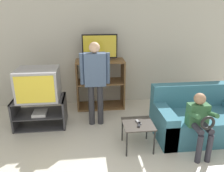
{
  "coord_description": "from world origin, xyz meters",
  "views": [
    {
      "loc": [
        -0.24,
        -1.53,
        2.09
      ],
      "look_at": [
        0.14,
        1.79,
        0.9
      ],
      "focal_mm": 35.0,
      "sensor_mm": 36.0,
      "label": 1
    }
  ],
  "objects_px": {
    "couch": "(198,119)",
    "media_shelf": "(100,84)",
    "tv_stand": "(41,112)",
    "remote_control_black": "(139,124)",
    "television_flat": "(100,48)",
    "person_seated_child": "(200,120)",
    "television_main": "(38,84)",
    "person_standing_adult": "(95,77)",
    "snack_table": "(138,126)",
    "remote_control_white": "(138,122)"
  },
  "relations": [
    {
      "from": "remote_control_black",
      "to": "person_standing_adult",
      "type": "relative_size",
      "value": 0.09
    },
    {
      "from": "remote_control_white",
      "to": "person_seated_child",
      "type": "height_order",
      "value": "person_seated_child"
    },
    {
      "from": "tv_stand",
      "to": "television_main",
      "type": "height_order",
      "value": "television_main"
    },
    {
      "from": "remote_control_white",
      "to": "person_seated_child",
      "type": "distance_m",
      "value": 0.9
    },
    {
      "from": "television_flat",
      "to": "remote_control_black",
      "type": "xyz_separation_m",
      "value": [
        0.48,
        -1.67,
        -0.88
      ]
    },
    {
      "from": "snack_table",
      "to": "person_seated_child",
      "type": "height_order",
      "value": "person_seated_child"
    },
    {
      "from": "television_main",
      "to": "person_seated_child",
      "type": "xyz_separation_m",
      "value": [
        2.48,
        -1.14,
        -0.25
      ]
    },
    {
      "from": "person_standing_adult",
      "to": "snack_table",
      "type": "bearing_deg",
      "value": -53.69
    },
    {
      "from": "snack_table",
      "to": "remote_control_black",
      "type": "xyz_separation_m",
      "value": [
        0.0,
        -0.05,
        0.06
      ]
    },
    {
      "from": "media_shelf",
      "to": "person_seated_child",
      "type": "distance_m",
      "value": 2.28
    },
    {
      "from": "snack_table",
      "to": "person_standing_adult",
      "type": "height_order",
      "value": "person_standing_adult"
    },
    {
      "from": "remote_control_black",
      "to": "couch",
      "type": "bearing_deg",
      "value": 33.35
    },
    {
      "from": "television_main",
      "to": "media_shelf",
      "type": "height_order",
      "value": "television_main"
    },
    {
      "from": "media_shelf",
      "to": "snack_table",
      "type": "distance_m",
      "value": 1.68
    },
    {
      "from": "person_standing_adult",
      "to": "person_seated_child",
      "type": "bearing_deg",
      "value": -36.2
    },
    {
      "from": "tv_stand",
      "to": "remote_control_black",
      "type": "bearing_deg",
      "value": -29.87
    },
    {
      "from": "television_flat",
      "to": "television_main",
      "type": "bearing_deg",
      "value": -147.84
    },
    {
      "from": "television_flat",
      "to": "person_seated_child",
      "type": "height_order",
      "value": "television_flat"
    },
    {
      "from": "remote_control_white",
      "to": "person_seated_child",
      "type": "xyz_separation_m",
      "value": [
        0.85,
        -0.26,
        0.13
      ]
    },
    {
      "from": "media_shelf",
      "to": "snack_table",
      "type": "height_order",
      "value": "media_shelf"
    },
    {
      "from": "television_flat",
      "to": "snack_table",
      "type": "height_order",
      "value": "television_flat"
    },
    {
      "from": "media_shelf",
      "to": "tv_stand",
      "type": "bearing_deg",
      "value": -148.77
    },
    {
      "from": "media_shelf",
      "to": "person_seated_child",
      "type": "bearing_deg",
      "value": -54.11
    },
    {
      "from": "television_flat",
      "to": "remote_control_black",
      "type": "relative_size",
      "value": 5.06
    },
    {
      "from": "remote_control_black",
      "to": "remote_control_white",
      "type": "height_order",
      "value": "same"
    },
    {
      "from": "media_shelf",
      "to": "person_seated_child",
      "type": "height_order",
      "value": "media_shelf"
    },
    {
      "from": "snack_table",
      "to": "couch",
      "type": "height_order",
      "value": "couch"
    },
    {
      "from": "media_shelf",
      "to": "remote_control_white",
      "type": "relative_size",
      "value": 7.39
    },
    {
      "from": "snack_table",
      "to": "couch",
      "type": "bearing_deg",
      "value": 13.33
    },
    {
      "from": "media_shelf",
      "to": "remote_control_black",
      "type": "relative_size",
      "value": 7.39
    },
    {
      "from": "tv_stand",
      "to": "media_shelf",
      "type": "relative_size",
      "value": 0.87
    },
    {
      "from": "couch",
      "to": "person_standing_adult",
      "type": "xyz_separation_m",
      "value": [
        -1.73,
        0.57,
        0.66
      ]
    },
    {
      "from": "couch",
      "to": "media_shelf",
      "type": "bearing_deg",
      "value": 140.05
    },
    {
      "from": "television_flat",
      "to": "remote_control_black",
      "type": "bearing_deg",
      "value": -74.04
    },
    {
      "from": "television_main",
      "to": "remote_control_white",
      "type": "height_order",
      "value": "television_main"
    },
    {
      "from": "snack_table",
      "to": "remote_control_black",
      "type": "height_order",
      "value": "remote_control_black"
    },
    {
      "from": "television_main",
      "to": "couch",
      "type": "relative_size",
      "value": 0.48
    },
    {
      "from": "television_flat",
      "to": "couch",
      "type": "height_order",
      "value": "television_flat"
    },
    {
      "from": "tv_stand",
      "to": "television_main",
      "type": "distance_m",
      "value": 0.55
    },
    {
      "from": "television_flat",
      "to": "person_standing_adult",
      "type": "bearing_deg",
      "value": -99.98
    },
    {
      "from": "television_main",
      "to": "person_seated_child",
      "type": "bearing_deg",
      "value": -24.68
    },
    {
      "from": "tv_stand",
      "to": "couch",
      "type": "distance_m",
      "value": 2.83
    },
    {
      "from": "media_shelf",
      "to": "television_flat",
      "type": "bearing_deg",
      "value": 76.74
    },
    {
      "from": "tv_stand",
      "to": "person_seated_child",
      "type": "xyz_separation_m",
      "value": [
        2.5,
        -1.14,
        0.3
      ]
    },
    {
      "from": "couch",
      "to": "person_seated_child",
      "type": "height_order",
      "value": "person_seated_child"
    },
    {
      "from": "television_main",
      "to": "media_shelf",
      "type": "bearing_deg",
      "value": 31.65
    },
    {
      "from": "television_main",
      "to": "media_shelf",
      "type": "xyz_separation_m",
      "value": [
        1.14,
        0.71,
        -0.28
      ]
    },
    {
      "from": "television_main",
      "to": "remote_control_white",
      "type": "distance_m",
      "value": 1.89
    },
    {
      "from": "couch",
      "to": "person_seated_child",
      "type": "relative_size",
      "value": 1.58
    },
    {
      "from": "remote_control_black",
      "to": "person_standing_adult",
      "type": "bearing_deg",
      "value": 142.31
    }
  ]
}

